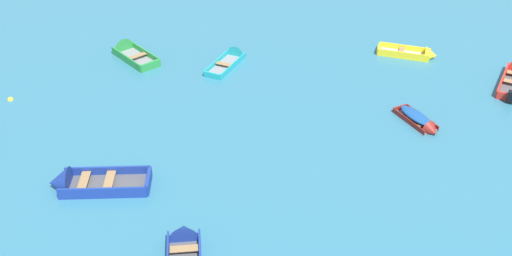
% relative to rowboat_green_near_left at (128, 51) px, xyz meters
% --- Properties ---
extents(rowboat_green_near_left, '(3.36, 3.72, 1.25)m').
position_rel_rowboat_green_near_left_xyz_m(rowboat_green_near_left, '(0.00, 0.00, 0.00)').
color(rowboat_green_near_left, gray).
rests_on(rowboat_green_near_left, ground_plane).
extents(rowboat_deep_blue_distant_center, '(4.33, 1.64, 1.42)m').
position_rel_rowboat_green_near_left_xyz_m(rowboat_deep_blue_distant_center, '(-0.10, -12.91, 0.03)').
color(rowboat_deep_blue_distant_center, '#4C4C51').
rests_on(rowboat_deep_blue_distant_center, ground_plane).
extents(rowboat_maroon_foreground_center, '(2.01, 2.90, 0.84)m').
position_rel_rowboat_green_near_left_xyz_m(rowboat_maroon_foreground_center, '(15.85, -8.39, 0.00)').
color(rowboat_maroon_foreground_center, gray).
rests_on(rowboat_maroon_foreground_center, ground_plane).
extents(rowboat_yellow_near_right, '(3.64, 2.14, 0.98)m').
position_rel_rowboat_green_near_left_xyz_m(rowboat_yellow_near_right, '(17.55, -0.81, -0.02)').
color(rowboat_yellow_near_right, beige).
rests_on(rowboat_yellow_near_right, ground_plane).
extents(rowboat_turquoise_midfield_right, '(2.59, 3.79, 1.03)m').
position_rel_rowboat_green_near_left_xyz_m(rowboat_turquoise_midfield_right, '(6.40, -0.85, -0.05)').
color(rowboat_turquoise_midfield_right, gray).
rests_on(rowboat_turquoise_midfield_right, ground_plane).
extents(rowboat_deep_blue_far_back, '(1.53, 3.99, 1.14)m').
position_rel_rowboat_green_near_left_xyz_m(rowboat_deep_blue_far_back, '(4.67, -16.87, -0.01)').
color(rowboat_deep_blue_far_back, '#4C4C51').
rests_on(rowboat_deep_blue_far_back, ground_plane).
extents(mooring_buoy_near_foreground, '(0.32, 0.32, 0.32)m').
position_rel_rowboat_green_near_left_xyz_m(mooring_buoy_near_foreground, '(-5.47, -5.31, -0.21)').
color(mooring_buoy_near_foreground, yellow).
rests_on(mooring_buoy_near_foreground, ground_plane).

